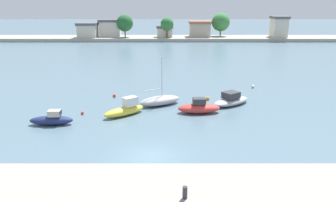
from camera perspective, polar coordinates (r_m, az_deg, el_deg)
ground_plane at (r=24.96m, az=-3.35°, el=-9.56°), size 400.00×400.00×0.00m
mooring_bollard at (r=15.82m, az=2.71°, el=-15.52°), size 0.23×0.23×0.60m
moored_boat_0 at (r=32.69m, az=-19.73°, el=-3.08°), size 4.06×1.39×1.42m
moored_boat_1 at (r=33.68m, az=-7.67°, el=-1.47°), size 4.38×3.92×1.79m
moored_boat_2 at (r=36.68m, az=-1.67°, el=0.08°), size 5.17×3.98×5.44m
moored_boat_3 at (r=34.24m, az=5.13°, el=-1.15°), size 4.46×1.96×1.57m
moored_boat_4 at (r=37.42m, az=10.57°, el=0.15°), size 5.22×4.57×1.50m
mooring_buoy_0 at (r=38.88m, az=6.61°, el=0.47°), size 0.42×0.42×0.42m
mooring_buoy_1 at (r=34.86m, az=-14.85°, el=-2.02°), size 0.32×0.32×0.32m
mooring_buoy_2 at (r=40.33m, az=-9.53°, el=0.92°), size 0.38×0.38×0.38m
mooring_buoy_3 at (r=45.49m, az=14.19°, el=2.47°), size 0.42×0.42×0.42m
distant_shoreline at (r=100.55m, az=-0.75°, el=11.64°), size 125.33×11.27×7.82m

